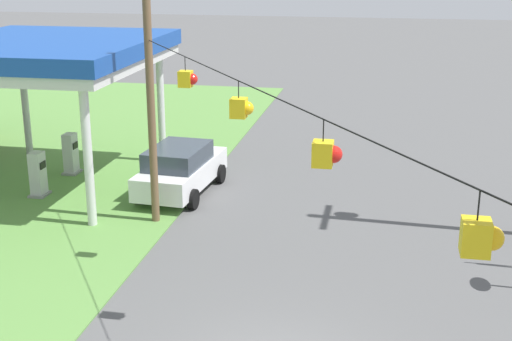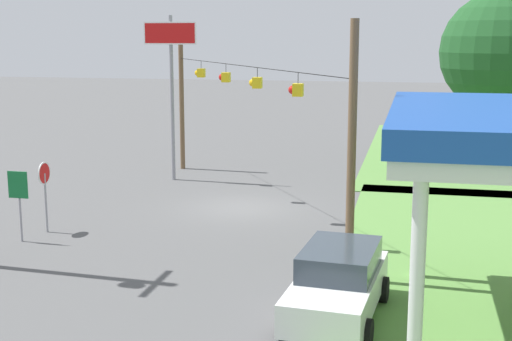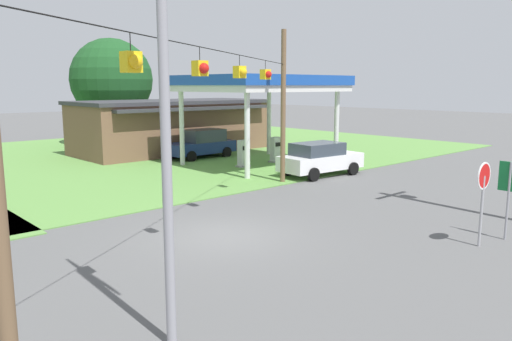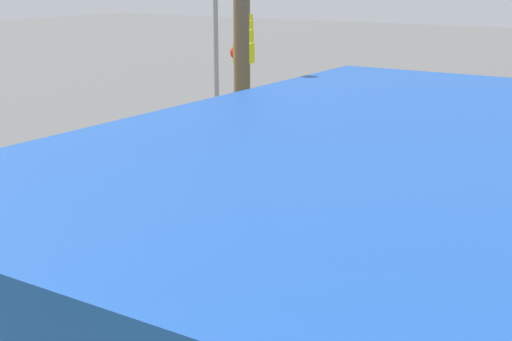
{
  "view_description": "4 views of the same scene",
  "coord_description": "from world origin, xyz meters",
  "px_view_note": "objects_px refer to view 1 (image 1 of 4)",
  "views": [
    {
      "loc": [
        -12.23,
        -1.97,
        8.14
      ],
      "look_at": [
        4.54,
        1.22,
        2.84
      ],
      "focal_mm": 50.0,
      "sensor_mm": 36.0,
      "label": 1
    },
    {
      "loc": [
        26.88,
        6.66,
        6.8
      ],
      "look_at": [
        1.81,
        1.02,
        1.91
      ],
      "focal_mm": 50.0,
      "sensor_mm": 36.0,
      "label": 2
    },
    {
      "loc": [
        -9.36,
        -11.78,
        4.65
      ],
      "look_at": [
        3.65,
        2.52,
        1.36
      ],
      "focal_mm": 35.0,
      "sensor_mm": 36.0,
      "label": 3
    },
    {
      "loc": [
        16.73,
        11.09,
        6.64
      ],
      "look_at": [
        2.75,
        2.11,
        2.06
      ],
      "focal_mm": 50.0,
      "sensor_mm": 36.0,
      "label": 4
    }
  ],
  "objects_px": {
    "car_at_pumps_front": "(181,169)",
    "gas_station_canopy": "(46,54)",
    "fuel_pump_near": "(38,176)",
    "fuel_pump_far": "(71,155)"
  },
  "relations": [
    {
      "from": "gas_station_canopy",
      "to": "car_at_pumps_front",
      "type": "height_order",
      "value": "gas_station_canopy"
    },
    {
      "from": "fuel_pump_near",
      "to": "car_at_pumps_front",
      "type": "bearing_deg",
      "value": -75.38
    },
    {
      "from": "fuel_pump_far",
      "to": "car_at_pumps_front",
      "type": "relative_size",
      "value": 0.33
    },
    {
      "from": "gas_station_canopy",
      "to": "fuel_pump_far",
      "type": "bearing_deg",
      "value": -0.07
    },
    {
      "from": "fuel_pump_far",
      "to": "fuel_pump_near",
      "type": "bearing_deg",
      "value": 180.0
    },
    {
      "from": "gas_station_canopy",
      "to": "fuel_pump_near",
      "type": "distance_m",
      "value": 4.17
    },
    {
      "from": "fuel_pump_near",
      "to": "fuel_pump_far",
      "type": "distance_m",
      "value": 2.6
    },
    {
      "from": "gas_station_canopy",
      "to": "fuel_pump_far",
      "type": "height_order",
      "value": "gas_station_canopy"
    },
    {
      "from": "gas_station_canopy",
      "to": "car_at_pumps_front",
      "type": "relative_size",
      "value": 1.76
    },
    {
      "from": "car_at_pumps_front",
      "to": "gas_station_canopy",
      "type": "bearing_deg",
      "value": 93.67
    }
  ]
}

